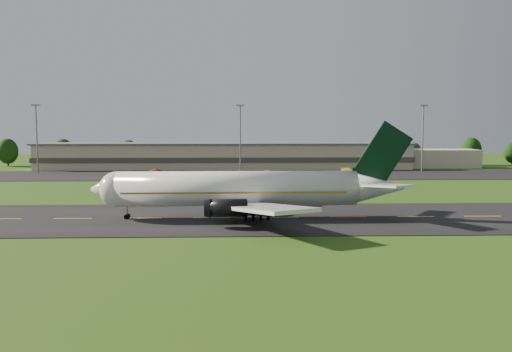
{
  "coord_description": "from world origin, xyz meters",
  "views": [
    {
      "loc": [
        4.18,
        -90.16,
        15.54
      ],
      "look_at": [
        7.37,
        8.0,
        6.0
      ],
      "focal_mm": 40.0,
      "sensor_mm": 36.0,
      "label": 1
    }
  ],
  "objects_px": {
    "light_mast_centre": "(240,130)",
    "service_vehicle_c": "(267,172)",
    "service_vehicle_b": "(158,172)",
    "terminal": "(244,156)",
    "light_mast_west": "(37,130)",
    "airliner": "(243,189)",
    "service_vehicle_a": "(156,173)",
    "service_vehicle_d": "(349,170)",
    "light_mast_east": "(423,130)"
  },
  "relations": [
    {
      "from": "light_mast_centre",
      "to": "service_vehicle_c",
      "type": "xyz_separation_m",
      "value": [
        7.65,
        -6.65,
        -12.04
      ]
    },
    {
      "from": "light_mast_centre",
      "to": "service_vehicle_b",
      "type": "distance_m",
      "value": 27.24
    },
    {
      "from": "terminal",
      "to": "light_mast_west",
      "type": "distance_m",
      "value": 64.1
    },
    {
      "from": "light_mast_west",
      "to": "light_mast_centre",
      "type": "relative_size",
      "value": 1.0
    },
    {
      "from": "airliner",
      "to": "service_vehicle_a",
      "type": "xyz_separation_m",
      "value": [
        -24.03,
        72.63,
        -3.95
      ]
    },
    {
      "from": "light_mast_centre",
      "to": "service_vehicle_d",
      "type": "relative_size",
      "value": 4.08
    },
    {
      "from": "light_mast_east",
      "to": "service_vehicle_b",
      "type": "distance_m",
      "value": 79.97
    },
    {
      "from": "light_mast_west",
      "to": "service_vehicle_c",
      "type": "xyz_separation_m",
      "value": [
        67.65,
        -6.65,
        -12.04
      ]
    },
    {
      "from": "service_vehicle_d",
      "to": "service_vehicle_c",
      "type": "bearing_deg",
      "value": 142.03
    },
    {
      "from": "terminal",
      "to": "light_mast_west",
      "type": "relative_size",
      "value": 7.13
    },
    {
      "from": "light_mast_east",
      "to": "service_vehicle_c",
      "type": "xyz_separation_m",
      "value": [
        -47.35,
        -6.65,
        -12.04
      ]
    },
    {
      "from": "terminal",
      "to": "service_vehicle_b",
      "type": "relative_size",
      "value": 31.49
    },
    {
      "from": "airliner",
      "to": "terminal",
      "type": "bearing_deg",
      "value": 88.09
    },
    {
      "from": "airliner",
      "to": "service_vehicle_c",
      "type": "height_order",
      "value": "airliner"
    },
    {
      "from": "service_vehicle_a",
      "to": "service_vehicle_d",
      "type": "distance_m",
      "value": 56.78
    },
    {
      "from": "terminal",
      "to": "service_vehicle_d",
      "type": "xyz_separation_m",
      "value": [
        31.09,
        -18.32,
        -3.17
      ]
    },
    {
      "from": "airliner",
      "to": "light_mast_east",
      "type": "relative_size",
      "value": 2.52
    },
    {
      "from": "terminal",
      "to": "light_mast_west",
      "type": "bearing_deg",
      "value": -165.24
    },
    {
      "from": "terminal",
      "to": "service_vehicle_c",
      "type": "bearing_deg",
      "value": -74.7
    },
    {
      "from": "service_vehicle_a",
      "to": "light_mast_centre",
      "type": "bearing_deg",
      "value": 7.26
    },
    {
      "from": "service_vehicle_c",
      "to": "service_vehicle_d",
      "type": "bearing_deg",
      "value": 10.92
    },
    {
      "from": "service_vehicle_b",
      "to": "service_vehicle_d",
      "type": "height_order",
      "value": "service_vehicle_b"
    },
    {
      "from": "light_mast_centre",
      "to": "light_mast_east",
      "type": "relative_size",
      "value": 1.0
    },
    {
      "from": "airliner",
      "to": "terminal",
      "type": "height_order",
      "value": "airliner"
    },
    {
      "from": "light_mast_west",
      "to": "service_vehicle_d",
      "type": "relative_size",
      "value": 4.08
    },
    {
      "from": "service_vehicle_c",
      "to": "airliner",
      "type": "bearing_deg",
      "value": -95.33
    },
    {
      "from": "airliner",
      "to": "service_vehicle_c",
      "type": "xyz_separation_m",
      "value": [
        7.66,
        73.34,
        -3.96
      ]
    },
    {
      "from": "light_mast_east",
      "to": "service_vehicle_a",
      "type": "relative_size",
      "value": 5.67
    },
    {
      "from": "light_mast_centre",
      "to": "service_vehicle_c",
      "type": "height_order",
      "value": "light_mast_centre"
    },
    {
      "from": "service_vehicle_a",
      "to": "light_mast_west",
      "type": "bearing_deg",
      "value": 158.69
    },
    {
      "from": "service_vehicle_c",
      "to": "service_vehicle_d",
      "type": "xyz_separation_m",
      "value": [
        24.85,
        4.51,
        0.12
      ]
    },
    {
      "from": "light_mast_east",
      "to": "light_mast_centre",
      "type": "bearing_deg",
      "value": 180.0
    },
    {
      "from": "terminal",
      "to": "service_vehicle_a",
      "type": "distance_m",
      "value": 34.82
    },
    {
      "from": "airliner",
      "to": "light_mast_east",
      "type": "bearing_deg",
      "value": 54.41
    },
    {
      "from": "airliner",
      "to": "service_vehicle_d",
      "type": "xyz_separation_m",
      "value": [
        32.51,
        77.85,
        -3.84
      ]
    },
    {
      "from": "terminal",
      "to": "light_mast_east",
      "type": "bearing_deg",
      "value": -16.8
    },
    {
      "from": "light_mast_east",
      "to": "terminal",
      "type": "bearing_deg",
      "value": 163.2
    },
    {
      "from": "light_mast_east",
      "to": "service_vehicle_d",
      "type": "relative_size",
      "value": 4.08
    },
    {
      "from": "light_mast_west",
      "to": "service_vehicle_c",
      "type": "bearing_deg",
      "value": -5.61
    },
    {
      "from": "airliner",
      "to": "service_vehicle_d",
      "type": "relative_size",
      "value": 10.29
    },
    {
      "from": "airliner",
      "to": "light_mast_centre",
      "type": "distance_m",
      "value": 80.39
    },
    {
      "from": "airliner",
      "to": "light_mast_centre",
      "type": "bearing_deg",
      "value": 88.92
    },
    {
      "from": "terminal",
      "to": "airliner",
      "type": "bearing_deg",
      "value": -90.84
    },
    {
      "from": "service_vehicle_b",
      "to": "service_vehicle_d",
      "type": "relative_size",
      "value": 0.92
    },
    {
      "from": "terminal",
      "to": "service_vehicle_a",
      "type": "bearing_deg",
      "value": -137.23
    },
    {
      "from": "service_vehicle_b",
      "to": "light_mast_centre",
      "type": "bearing_deg",
      "value": -91.92
    },
    {
      "from": "terminal",
      "to": "light_mast_east",
      "type": "distance_m",
      "value": 56.67
    },
    {
      "from": "light_mast_west",
      "to": "light_mast_centre",
      "type": "bearing_deg",
      "value": 0.0
    },
    {
      "from": "light_mast_east",
      "to": "service_vehicle_b",
      "type": "xyz_separation_m",
      "value": [
        -78.89,
        -5.47,
        -11.88
      ]
    },
    {
      "from": "airliner",
      "to": "service_vehicle_b",
      "type": "distance_m",
      "value": 78.34
    }
  ]
}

